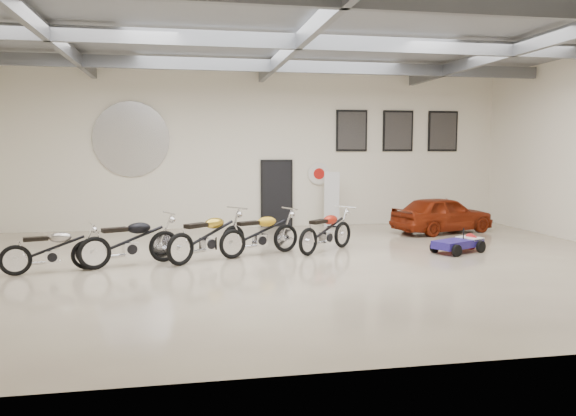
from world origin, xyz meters
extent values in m
cube|color=#C4B496|center=(0.00, 0.00, 0.00)|extent=(16.00, 12.00, 0.01)
cube|color=slate|center=(0.00, 0.00, 5.00)|extent=(16.00, 12.00, 0.01)
cube|color=white|center=(0.00, 6.00, 2.50)|extent=(16.00, 0.02, 5.00)
cube|color=black|center=(0.50, 5.95, 1.05)|extent=(0.92, 0.08, 2.10)
imported|color=maroon|center=(5.19, 3.74, 0.55)|extent=(2.18, 3.47, 1.10)
camera|label=1|loc=(-2.41, -11.88, 2.50)|focal=35.00mm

